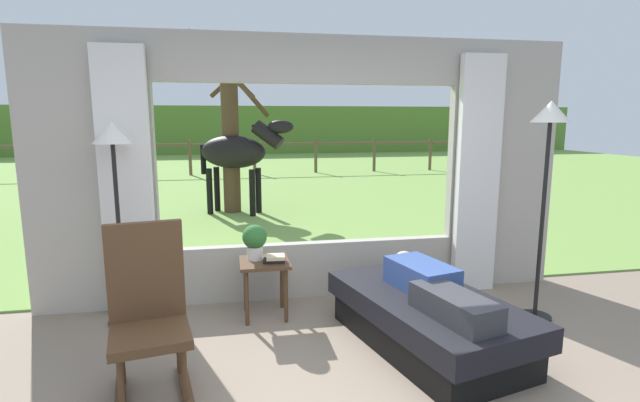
% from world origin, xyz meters
% --- Properties ---
extents(back_wall_with_window, '(5.20, 0.12, 2.55)m').
position_xyz_m(back_wall_with_window, '(0.00, 2.26, 1.25)').
color(back_wall_with_window, '#ADA599').
rests_on(back_wall_with_window, ground_plane).
extents(curtain_panel_left, '(0.44, 0.10, 2.40)m').
position_xyz_m(curtain_panel_left, '(-1.69, 2.12, 1.20)').
color(curtain_panel_left, silver).
rests_on(curtain_panel_left, ground_plane).
extents(curtain_panel_right, '(0.44, 0.10, 2.40)m').
position_xyz_m(curtain_panel_right, '(1.69, 2.12, 1.20)').
color(curtain_panel_right, silver).
rests_on(curtain_panel_right, ground_plane).
extents(outdoor_pasture_lawn, '(36.00, 21.68, 0.02)m').
position_xyz_m(outdoor_pasture_lawn, '(0.00, 13.16, 0.01)').
color(outdoor_pasture_lawn, '#759E47').
rests_on(outdoor_pasture_lawn, ground_plane).
extents(distant_hill_ridge, '(36.00, 2.00, 2.40)m').
position_xyz_m(distant_hill_ridge, '(0.00, 23.00, 1.20)').
color(distant_hill_ridge, '#577E30').
rests_on(distant_hill_ridge, ground_plane).
extents(recliner_sofa, '(1.29, 1.87, 0.42)m').
position_xyz_m(recliner_sofa, '(0.70, 0.98, 0.22)').
color(recliner_sofa, black).
rests_on(recliner_sofa, ground_plane).
extents(reclining_person, '(0.48, 1.42, 0.22)m').
position_xyz_m(reclining_person, '(0.70, 0.93, 0.52)').
color(reclining_person, '#334C8C').
rests_on(reclining_person, recliner_sofa).
extents(rocking_chair, '(0.58, 0.75, 1.12)m').
position_xyz_m(rocking_chair, '(-1.32, 0.72, 0.55)').
color(rocking_chair, '#4C331E').
rests_on(rocking_chair, ground_plane).
extents(side_table, '(0.44, 0.44, 0.52)m').
position_xyz_m(side_table, '(-0.50, 1.81, 0.43)').
color(side_table, '#4C331E').
rests_on(side_table, ground_plane).
extents(potted_plant, '(0.22, 0.22, 0.32)m').
position_xyz_m(potted_plant, '(-0.58, 1.87, 0.70)').
color(potted_plant, silver).
rests_on(potted_plant, side_table).
extents(book_stack, '(0.20, 0.15, 0.07)m').
position_xyz_m(book_stack, '(-0.42, 1.75, 0.55)').
color(book_stack, black).
rests_on(book_stack, side_table).
extents(floor_lamp_left, '(0.32, 0.32, 1.75)m').
position_xyz_m(floor_lamp_left, '(-1.73, 1.89, 1.41)').
color(floor_lamp_left, black).
rests_on(floor_lamp_left, ground_plane).
extents(floor_lamp_right, '(0.32, 0.32, 1.92)m').
position_xyz_m(floor_lamp_right, '(1.88, 1.31, 1.55)').
color(floor_lamp_right, black).
rests_on(floor_lamp_right, ground_plane).
extents(horse, '(1.78, 1.06, 1.73)m').
position_xyz_m(horse, '(-0.64, 6.60, 1.16)').
color(horse, black).
rests_on(horse, outdoor_pasture_lawn).
extents(pasture_tree, '(1.51, 1.54, 3.25)m').
position_xyz_m(pasture_tree, '(-0.74, 6.80, 1.56)').
color(pasture_tree, '#4C3823').
rests_on(pasture_tree, outdoor_pasture_lawn).
extents(pasture_fence_line, '(16.10, 0.10, 1.10)m').
position_xyz_m(pasture_fence_line, '(0.00, 13.15, 0.74)').
color(pasture_fence_line, brown).
rests_on(pasture_fence_line, outdoor_pasture_lawn).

